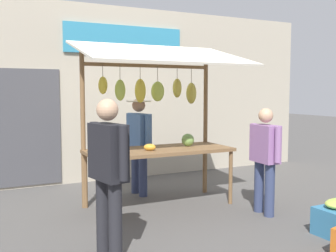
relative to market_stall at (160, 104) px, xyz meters
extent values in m
plane|color=#514F4C|center=(0.03, 0.05, -1.56)|extent=(40.00, 40.00, 0.00)
cube|color=#B2A893|center=(0.03, -2.15, 0.14)|extent=(9.00, 0.25, 3.40)
cube|color=teal|center=(-0.18, -2.01, 1.19)|extent=(2.40, 0.06, 0.56)
cube|color=#47474C|center=(2.05, -2.02, -0.46)|extent=(1.90, 0.04, 2.10)
cube|color=brown|center=(0.03, 0.05, -0.71)|extent=(2.20, 0.90, 0.05)
cylinder|color=brown|center=(1.07, 0.44, -1.15)|extent=(0.06, 0.06, 0.83)
cylinder|color=brown|center=(-1.01, 0.44, -1.15)|extent=(0.06, 0.06, 0.83)
cylinder|color=brown|center=(1.07, -0.34, -1.15)|extent=(0.06, 0.06, 0.83)
cylinder|color=brown|center=(-1.01, -0.34, -1.15)|extent=(0.06, 0.06, 0.83)
cylinder|color=brown|center=(1.09, -0.35, -0.39)|extent=(0.07, 0.07, 2.35)
cylinder|color=brown|center=(-1.03, -0.35, -0.39)|extent=(0.07, 0.07, 2.35)
cylinder|color=brown|center=(0.03, -0.35, 0.59)|extent=(2.12, 0.06, 0.06)
cube|color=beige|center=(0.03, 0.20, 0.74)|extent=(2.50, 1.46, 0.39)
cylinder|color=brown|center=(-0.74, -0.34, 0.46)|extent=(0.01, 0.01, 0.26)
ellipsoid|color=gold|center=(-0.74, -0.34, 0.16)|extent=(0.24, 0.26, 0.35)
cylinder|color=brown|center=(-0.47, -0.34, 0.49)|extent=(0.01, 0.01, 0.19)
ellipsoid|color=gold|center=(-0.47, -0.34, 0.24)|extent=(0.22, 0.23, 0.31)
cylinder|color=brown|center=(-0.12, -0.32, 0.47)|extent=(0.01, 0.01, 0.24)
ellipsoid|color=#B2CC4C|center=(-0.12, -0.32, 0.19)|extent=(0.26, 0.24, 0.32)
cylinder|color=brown|center=(0.20, -0.29, 0.49)|extent=(0.01, 0.01, 0.21)
ellipsoid|color=yellow|center=(0.20, -0.29, 0.20)|extent=(0.24, 0.22, 0.37)
cylinder|color=brown|center=(0.53, -0.30, 0.48)|extent=(0.01, 0.01, 0.22)
ellipsoid|color=#B2CC4C|center=(0.53, -0.30, 0.21)|extent=(0.19, 0.16, 0.32)
cylinder|color=brown|center=(0.79, -0.29, 0.50)|extent=(0.01, 0.01, 0.18)
ellipsoid|color=yellow|center=(0.79, -0.29, 0.28)|extent=(0.14, 0.18, 0.26)
ellipsoid|color=gold|center=(0.23, 0.16, -0.63)|extent=(0.22, 0.20, 0.10)
sphere|color=#729E4C|center=(-0.50, -0.01, -0.58)|extent=(0.20, 0.20, 0.20)
cylinder|color=navy|center=(0.08, -0.83, -1.16)|extent=(0.14, 0.14, 0.81)
cylinder|color=navy|center=(0.04, -0.57, -1.16)|extent=(0.14, 0.14, 0.81)
cube|color=#476B9E|center=(0.06, -0.70, -0.47)|extent=(0.28, 0.51, 0.57)
cylinder|color=#476B9E|center=(0.10, -1.00, -0.45)|extent=(0.09, 0.09, 0.53)
cylinder|color=#476B9E|center=(0.02, -0.40, -0.45)|extent=(0.09, 0.09, 0.53)
sphere|color=#A87A5B|center=(0.06, -0.70, -0.04)|extent=(0.22, 0.22, 0.22)
cylinder|color=beige|center=(0.06, -0.70, 0.02)|extent=(0.42, 0.42, 0.02)
cylinder|color=#232328|center=(1.28, 1.67, -1.15)|extent=(0.14, 0.14, 0.83)
cylinder|color=#232328|center=(1.33, 1.40, -1.15)|extent=(0.14, 0.14, 0.83)
cube|color=black|center=(1.31, 1.53, -0.44)|extent=(0.31, 0.53, 0.59)
cylinder|color=black|center=(1.25, 1.84, -0.42)|extent=(0.09, 0.09, 0.54)
cylinder|color=black|center=(1.37, 1.23, -0.42)|extent=(0.09, 0.09, 0.54)
sphere|color=tan|center=(1.31, 1.53, 0.00)|extent=(0.23, 0.23, 0.23)
cylinder|color=navy|center=(-1.13, 1.21, -1.19)|extent=(0.14, 0.14, 0.75)
cylinder|color=navy|center=(-1.14, 0.96, -1.19)|extent=(0.14, 0.14, 0.75)
cube|color=#93669E|center=(-1.14, 1.08, -0.55)|extent=(0.25, 0.47, 0.53)
cylinder|color=#93669E|center=(-1.12, 1.37, -0.53)|extent=(0.09, 0.09, 0.49)
cylinder|color=#93669E|center=(-1.16, 0.80, -0.53)|extent=(0.09, 0.09, 0.49)
sphere|color=tan|center=(-1.14, 1.08, -0.15)|extent=(0.21, 0.21, 0.21)
camera|label=1|loc=(2.56, 5.49, 0.19)|focal=42.71mm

